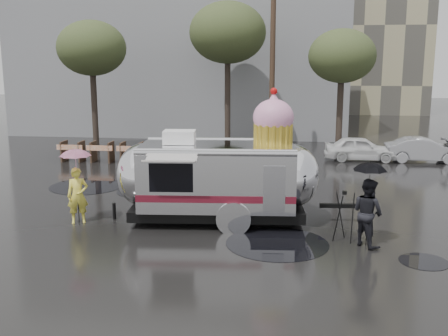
# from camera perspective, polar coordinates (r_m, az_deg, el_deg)

# --- Properties ---
(ground) EXTENTS (120.00, 120.00, 0.00)m
(ground) POSITION_cam_1_polar(r_m,az_deg,el_deg) (15.42, -6.45, -6.78)
(ground) COLOR black
(ground) RESTS_ON ground
(puddles) EXTENTS (13.31, 8.59, 0.01)m
(puddles) POSITION_cam_1_polar(r_m,az_deg,el_deg) (17.80, -4.23, -4.22)
(puddles) COLOR black
(puddles) RESTS_ON ground
(grey_building) EXTENTS (22.00, 12.00, 13.00)m
(grey_building) POSITION_cam_1_polar(r_m,az_deg,el_deg) (38.99, -3.96, 13.95)
(grey_building) COLOR slate
(grey_building) RESTS_ON ground
(utility_pole) EXTENTS (1.60, 0.28, 9.00)m
(utility_pole) POSITION_cam_1_polar(r_m,az_deg,el_deg) (28.23, 5.28, 11.05)
(utility_pole) COLOR #473323
(utility_pole) RESTS_ON ground
(tree_left) EXTENTS (3.64, 3.64, 6.95)m
(tree_left) POSITION_cam_1_polar(r_m,az_deg,el_deg) (29.20, -14.21, 12.47)
(tree_left) COLOR #382D26
(tree_left) RESTS_ON ground
(tree_mid) EXTENTS (4.20, 4.20, 8.03)m
(tree_mid) POSITION_cam_1_polar(r_m,az_deg,el_deg) (29.46, 0.40, 14.46)
(tree_mid) COLOR #382D26
(tree_mid) RESTS_ON ground
(tree_right) EXTENTS (3.36, 3.36, 6.42)m
(tree_right) POSITION_cam_1_polar(r_m,az_deg,el_deg) (27.32, 12.73, 11.73)
(tree_right) COLOR #382D26
(tree_right) RESTS_ON ground
(barricade_row) EXTENTS (4.30, 0.80, 1.00)m
(barricade_row) POSITION_cam_1_polar(r_m,az_deg,el_deg) (26.19, -13.14, 1.76)
(barricade_row) COLOR #473323
(barricade_row) RESTS_ON ground
(airstream_trailer) EXTENTS (7.71, 3.33, 4.16)m
(airstream_trailer) POSITION_cam_1_polar(r_m,az_deg,el_deg) (15.89, -0.37, -0.71)
(airstream_trailer) COLOR silver
(airstream_trailer) RESTS_ON ground
(person_left) EXTENTS (0.73, 0.62, 1.71)m
(person_left) POSITION_cam_1_polar(r_m,az_deg,el_deg) (16.43, -15.63, -2.90)
(person_left) COLOR #F1E349
(person_left) RESTS_ON ground
(umbrella_pink) EXTENTS (1.12, 1.12, 2.31)m
(umbrella_pink) POSITION_cam_1_polar(r_m,az_deg,el_deg) (16.21, -15.84, 0.79)
(umbrella_pink) COLOR pink
(umbrella_pink) RESTS_ON ground
(person_right) EXTENTS (0.93, 0.99, 1.83)m
(person_right) POSITION_cam_1_polar(r_m,az_deg,el_deg) (14.37, 15.37, -4.69)
(person_right) COLOR black
(person_right) RESTS_ON ground
(umbrella_black) EXTENTS (1.09, 1.09, 2.29)m
(umbrella_black) POSITION_cam_1_polar(r_m,az_deg,el_deg) (14.13, 15.59, -0.77)
(umbrella_black) COLOR black
(umbrella_black) RESTS_ON ground
(tripod) EXTENTS (0.57, 0.57, 1.41)m
(tripod) POSITION_cam_1_polar(r_m,az_deg,el_deg) (14.61, 12.91, -4.68)
(tripod) COLOR black
(tripod) RESTS_ON ground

